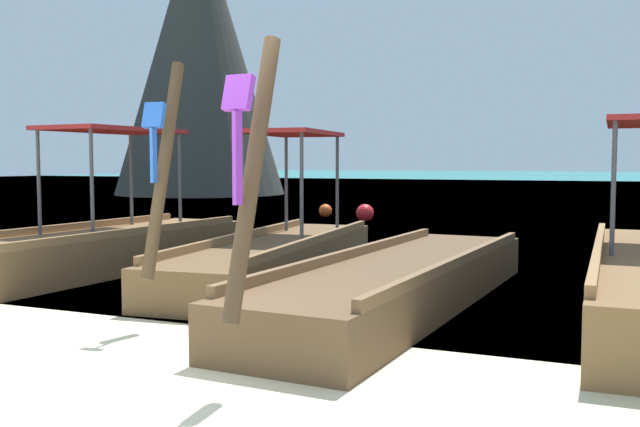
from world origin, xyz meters
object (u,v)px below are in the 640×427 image
Objects in this scene: longtail_boat_yellow_ribbon at (75,251)px; longtail_boat_blue_ribbon at (276,253)px; karst_rock at (197,58)px; mooring_buoy_near at (365,213)px; longtail_boat_violet_ribbon at (402,282)px; mooring_buoy_far at (325,211)px.

longtail_boat_yellow_ribbon reaches higher than longtail_boat_blue_ribbon.
mooring_buoy_near is at bearing -43.35° from karst_rock.
longtail_boat_yellow_ribbon is at bearing -60.77° from karst_rock.
karst_rock is at bearing 125.25° from longtail_boat_blue_ribbon.
longtail_boat_yellow_ribbon is 0.50× the size of karst_rock.
longtail_boat_violet_ribbon is (4.71, -0.20, -0.09)m from longtail_boat_yellow_ribbon.
karst_rock is (-17.21, 22.54, 6.34)m from longtail_boat_violet_ribbon.
longtail_boat_blue_ribbon is 16.64× the size of mooring_buoy_far.
longtail_boat_yellow_ribbon reaches higher than mooring_buoy_far.
karst_rock reaches higher than longtail_boat_yellow_ribbon.
mooring_buoy_far is at bearing -44.41° from karst_rock.
longtail_boat_blue_ribbon reaches higher than mooring_buoy_near.
karst_rock is at bearing 136.65° from mooring_buoy_near.
longtail_boat_blue_ribbon reaches higher than longtail_boat_violet_ribbon.
mooring_buoy_far is (11.60, -11.37, -6.41)m from karst_rock.
mooring_buoy_near is at bearing 111.79° from longtail_boat_violet_ribbon.
longtail_boat_blue_ribbon is 0.45× the size of karst_rock.
karst_rock is at bearing 119.23° from longtail_boat_yellow_ribbon.
longtail_boat_yellow_ribbon is at bearing -93.84° from mooring_buoy_near.
longtail_boat_blue_ribbon is at bearing -70.86° from mooring_buoy_far.
longtail_boat_violet_ribbon is at bearing -63.35° from mooring_buoy_far.
karst_rock reaches higher than longtail_boat_blue_ribbon.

